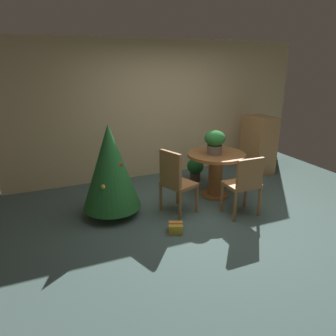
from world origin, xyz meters
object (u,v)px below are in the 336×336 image
at_px(wooden_chair_left, 175,179).
at_px(wooden_cabinet, 258,145).
at_px(gift_box_gold, 176,228).
at_px(round_dining_table, 216,167).
at_px(holiday_tree, 110,167).
at_px(wooden_chair_near, 245,182).
at_px(flower_vase, 215,141).
at_px(potted_plant, 195,168).

xyz_separation_m(wooden_chair_left, wooden_cabinet, (2.36, 1.08, 0.03)).
relative_size(gift_box_gold, wooden_cabinet, 0.21).
bearing_deg(wooden_cabinet, round_dining_table, -152.77).
relative_size(wooden_chair_left, holiday_tree, 0.72).
bearing_deg(wooden_chair_near, gift_box_gold, -177.72).
bearing_deg(flower_vase, wooden_chair_left, -159.92).
bearing_deg(holiday_tree, wooden_chair_left, -20.24).
bearing_deg(potted_plant, wooden_cabinet, -0.84).
bearing_deg(holiday_tree, round_dining_table, 0.05).
distance_m(gift_box_gold, wooden_cabinet, 3.08).
distance_m(flower_vase, potted_plant, 1.08).
bearing_deg(potted_plant, round_dining_table, -92.07).
distance_m(round_dining_table, gift_box_gold, 1.47).
bearing_deg(flower_vase, round_dining_table, 18.86).
height_order(wooden_chair_near, wooden_cabinet, wooden_cabinet).
bearing_deg(potted_plant, wooden_chair_near, -91.01).
relative_size(holiday_tree, potted_plant, 3.06).
bearing_deg(gift_box_gold, wooden_cabinet, 31.81).
height_order(round_dining_table, wooden_chair_near, wooden_chair_near).
bearing_deg(wooden_cabinet, holiday_tree, -166.90).
height_order(wooden_chair_left, wooden_chair_near, wooden_chair_left).
bearing_deg(flower_vase, gift_box_gold, -141.99).
bearing_deg(potted_plant, holiday_tree, -156.76).
relative_size(round_dining_table, gift_box_gold, 3.95).
xyz_separation_m(round_dining_table, gift_box_gold, (-1.12, -0.85, -0.46)).
distance_m(wooden_chair_left, holiday_tree, 0.96).
bearing_deg(gift_box_gold, flower_vase, 38.01).
xyz_separation_m(wooden_chair_near, gift_box_gold, (-1.12, -0.04, -0.47)).
height_order(wooden_chair_near, potted_plant, wooden_chair_near).
bearing_deg(holiday_tree, wooden_chair_near, -24.29).
bearing_deg(wooden_chair_near, wooden_chair_left, 151.98).
distance_m(round_dining_table, wooden_chair_near, 0.80).
distance_m(flower_vase, wooden_chair_left, 0.99).
xyz_separation_m(holiday_tree, wooden_cabinet, (3.24, 0.75, -0.18)).
relative_size(round_dining_table, potted_plant, 2.13).
bearing_deg(round_dining_table, wooden_chair_near, -90.00).
relative_size(round_dining_table, wooden_chair_near, 1.05).
relative_size(wooden_chair_near, potted_plant, 2.04).
relative_size(flower_vase, gift_box_gold, 1.61).
relative_size(round_dining_table, wooden_cabinet, 0.83).
bearing_deg(wooden_chair_left, potted_plant, 49.96).
relative_size(gift_box_gold, potted_plant, 0.54).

